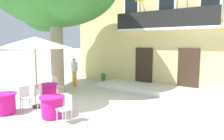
{
  "coord_description": "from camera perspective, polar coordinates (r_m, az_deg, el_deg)",
  "views": [
    {
      "loc": [
        5.35,
        -6.42,
        2.63
      ],
      "look_at": [
        -0.51,
        1.83,
        1.3
      ],
      "focal_mm": 34.02,
      "sensor_mm": 36.0,
      "label": 1
    }
  ],
  "objects": [
    {
      "name": "ground_plane",
      "position": [
        8.76,
        -4.29,
        -10.01
      ],
      "size": [
        120.0,
        120.0,
        0.0
      ],
      "primitive_type": "plane",
      "color": "beige"
    },
    {
      "name": "building_facade",
      "position": [
        14.17,
        17.35,
        11.69
      ],
      "size": [
        13.0,
        5.09,
        7.5
      ],
      "color": "#DBC67F",
      "rests_on": "ground"
    },
    {
      "name": "entrance_step_platform",
      "position": [
        11.56,
        11.93,
        -5.19
      ],
      "size": [
        6.81,
        2.09,
        0.25
      ],
      "primitive_type": "cube",
      "color": "silver",
      "rests_on": "ground"
    },
    {
      "name": "cafe_table_near_tree",
      "position": [
        8.85,
        -26.85,
        -8.0
      ],
      "size": [
        0.86,
        0.86,
        0.76
      ],
      "color": "#DB1984",
      "rests_on": "ground"
    },
    {
      "name": "cafe_chair_near_tree_1",
      "position": [
        9.04,
        -22.3,
        -6.53
      ],
      "size": [
        0.5,
        0.5,
        0.91
      ],
      "color": "silver",
      "rests_on": "ground"
    },
    {
      "name": "cafe_table_middle",
      "position": [
        10.06,
        -16.8,
        -5.69
      ],
      "size": [
        0.86,
        0.86,
        0.76
      ],
      "color": "#DB1984",
      "rests_on": "ground"
    },
    {
      "name": "cafe_chair_middle_0",
      "position": [
        9.46,
        -19.65,
        -5.79
      ],
      "size": [
        0.45,
        0.45,
        0.91
      ],
      "color": "silver",
      "rests_on": "ground"
    },
    {
      "name": "cafe_chair_middle_1",
      "position": [
        10.66,
        -14.66,
        -4.13
      ],
      "size": [
        0.48,
        0.48,
        0.91
      ],
      "color": "silver",
      "rests_on": "ground"
    },
    {
      "name": "cafe_table_front",
      "position": [
        7.81,
        -15.78,
        -9.45
      ],
      "size": [
        0.86,
        0.86,
        0.76
      ],
      "color": "#DB1984",
      "rests_on": "ground"
    },
    {
      "name": "cafe_chair_front_0",
      "position": [
        7.2,
        -12.24,
        -9.67
      ],
      "size": [
        0.46,
        0.46,
        0.91
      ],
      "color": "silver",
      "rests_on": "ground"
    },
    {
      "name": "cafe_chair_front_1",
      "position": [
        8.42,
        -18.4,
        -7.36
      ],
      "size": [
        0.49,
        0.49,
        0.91
      ],
      "color": "silver",
      "rests_on": "ground"
    },
    {
      "name": "cafe_umbrella",
      "position": [
        8.92,
        -20.05,
        6.91
      ],
      "size": [
        2.9,
        2.9,
        2.85
      ],
      "color": "#997A56",
      "rests_on": "ground"
    },
    {
      "name": "ground_planter_left",
      "position": [
        13.57,
        -2.36,
        -2.01
      ],
      "size": [
        0.35,
        0.35,
        0.69
      ],
      "color": "slate",
      "rests_on": "ground"
    },
    {
      "name": "pedestrian_near_entrance",
      "position": [
        12.83,
        -10.1,
        -0.11
      ],
      "size": [
        0.53,
        0.4,
        1.69
      ],
      "color": "gold",
      "rests_on": "ground"
    }
  ]
}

